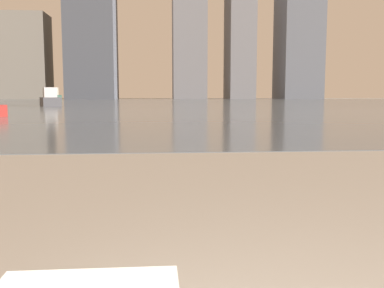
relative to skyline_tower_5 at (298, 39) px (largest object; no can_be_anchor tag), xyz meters
name	(u,v)px	position (x,y,z in m)	size (l,w,h in m)	color
harbor_water	(158,102)	(-39.15, -56.00, -16.39)	(180.00, 110.00, 0.01)	slate
harbor_boat_3	(50,99)	(-48.61, -79.29, -15.82)	(2.74, 4.49, 1.59)	#4C4C51
harbor_boat_5	(53,97)	(-54.80, -51.80, -15.63)	(2.49, 5.83, 2.12)	#335647
skyline_tower_1	(22,57)	(-74.45, 0.00, -5.32)	(13.61, 9.54, 22.15)	gray
skyline_tower_3	(189,33)	(-30.32, 0.00, 1.46)	(8.96, 9.36, 35.71)	slate
skyline_tower_5	(298,39)	(0.00, 0.00, 0.00)	(10.76, 12.90, 32.78)	slate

